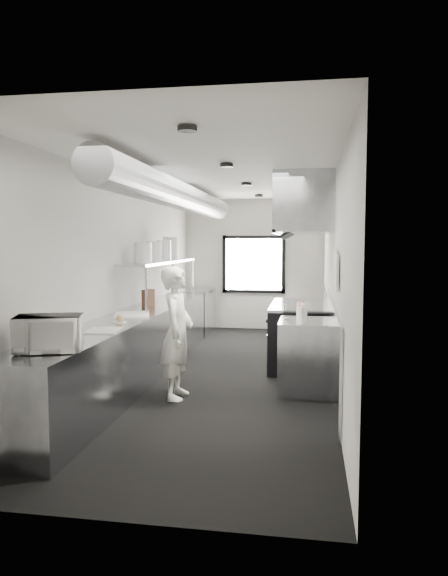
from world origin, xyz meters
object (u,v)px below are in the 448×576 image
at_px(deli_tub_b, 53,334).
at_px(small_plate, 120,322).
at_px(plate_stack_c, 164,251).
at_px(cutting_board, 132,314).
at_px(squeeze_bottle_c, 299,314).
at_px(exhaust_hood, 304,207).
at_px(line_cook, 177,333).
at_px(deli_tub_a, 49,338).
at_px(squeeze_bottle_d, 304,311).
at_px(prep_counter, 134,347).
at_px(pass_shelf, 161,263).
at_px(plate_stack_a, 143,253).
at_px(far_work_table, 194,312).
at_px(microwave, 49,333).
at_px(plate_stack_d, 170,248).
at_px(squeeze_bottle_e, 299,310).
at_px(knife_block, 148,297).
at_px(bottle_station, 305,356).
at_px(squeeze_bottle_a, 302,316).
at_px(range, 299,335).
at_px(plate_stack_b, 154,251).
at_px(squeeze_bottle_b, 305,315).

height_order(deli_tub_b, small_plate, deli_tub_b).
xyz_separation_m(deli_tub_b, plate_stack_c, (0.15, 3.50, 0.78)).
height_order(cutting_board, squeeze_bottle_c, squeeze_bottle_c).
distance_m(exhaust_hood, line_cook, 2.88).
xyz_separation_m(deli_tub_a, squeeze_bottle_d, (2.39, 2.05, 0.05)).
height_order(prep_counter, plate_stack_c, plate_stack_c).
bearing_deg(pass_shelf, plate_stack_a, -91.43).
distance_m(far_work_table, deli_tub_b, 5.62).
xyz_separation_m(microwave, plate_stack_d, (-0.12, 4.55, 0.71)).
bearing_deg(squeeze_bottle_e, cutting_board, -173.91).
bearing_deg(knife_block, bottle_station, -12.11).
bearing_deg(exhaust_hood, small_plate, -137.80).
relative_size(cutting_board, squeeze_bottle_a, 3.11).
xyz_separation_m(bottle_station, squeeze_bottle_e, (-0.09, 0.33, 0.54)).
relative_size(range, plate_stack_c, 4.86).
xyz_separation_m(exhaust_hood, pass_shelf, (-2.29, 0.30, -0.86)).
distance_m(pass_shelf, deli_tub_a, 3.63).
relative_size(range, squeeze_bottle_c, 9.71).
distance_m(line_cook, plate_stack_c, 2.61).
bearing_deg(cutting_board, plate_stack_d, 91.91).
relative_size(pass_shelf, plate_stack_b, 9.62).
bearing_deg(line_cook, bottle_station, -72.99).
distance_m(plate_stack_c, plate_stack_d, 0.53).
relative_size(line_cook, cutting_board, 2.65).
bearing_deg(prep_counter, exhaust_hood, 28.11).
bearing_deg(squeeze_bottle_c, pass_shelf, 142.93).
relative_size(prep_counter, deli_tub_a, 44.97).
relative_size(microwave, plate_stack_d, 1.34).
distance_m(far_work_table, microwave, 6.15).
bearing_deg(plate_stack_c, squeeze_bottle_e, -33.40).
xyz_separation_m(far_work_table, plate_stack_b, (-0.07, -2.52, 1.28)).
distance_m(prep_counter, squeeze_bottle_b, 2.37).
relative_size(knife_block, squeeze_bottle_a, 1.27).
height_order(exhaust_hood, plate_stack_b, exhaust_hood).
bearing_deg(line_cook, range, -37.70).
distance_m(bottle_station, small_plate, 2.32).
height_order(range, bottle_station, range).
bearing_deg(squeeze_bottle_d, plate_stack_c, 144.48).
height_order(deli_tub_a, knife_block, knife_block).
xyz_separation_m(plate_stack_a, squeeze_bottle_d, (2.33, -0.66, -0.72)).
relative_size(bottle_station, squeeze_bottle_d, 4.54).
distance_m(exhaust_hood, microwave, 4.44).
bearing_deg(exhaust_hood, squeeze_bottle_a, -89.63).
xyz_separation_m(small_plate, squeeze_bottle_d, (2.18, 0.72, 0.09)).
bearing_deg(bottle_station, deli_tub_b, -145.52).
relative_size(deli_tub_a, knife_block, 0.55).
bearing_deg(squeeze_bottle_a, squeeze_bottle_d, 88.23).
bearing_deg(plate_stack_a, far_work_table, 88.83).
xyz_separation_m(prep_counter, squeeze_bottle_b, (2.29, -0.35, 0.54)).
distance_m(far_work_table, squeeze_bottle_d, 4.41).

